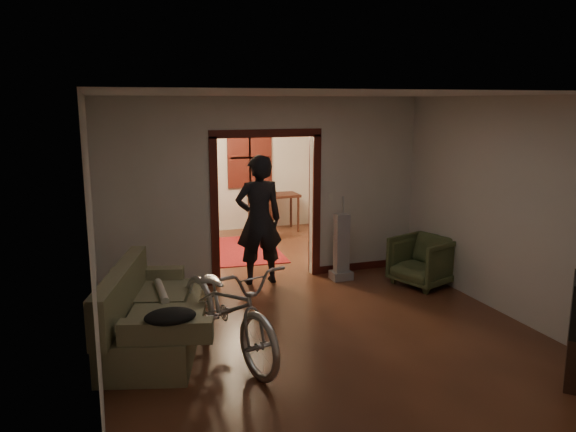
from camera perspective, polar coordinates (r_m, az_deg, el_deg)
name	(u,v)px	position (r m, az deg, el deg)	size (l,w,h in m)	color
floor	(281,293)	(8.20, -0.69, -7.84)	(5.00, 8.50, 0.01)	#3F1F14
ceiling	(281,96)	(7.73, -0.75, 12.13)	(5.00, 8.50, 0.01)	white
wall_back	(217,166)	(11.92, -7.23, 5.10)	(5.00, 0.02, 2.80)	beige
wall_left	(92,209)	(7.46, -19.27, 0.68)	(0.02, 8.50, 2.80)	beige
wall_right	(435,189)	(8.95, 14.67, 2.68)	(0.02, 8.50, 2.80)	beige
partition_wall	(265,190)	(8.55, -2.31, 2.65)	(5.00, 0.14, 2.80)	beige
door_casing	(266,209)	(8.60, -2.30, 0.68)	(1.74, 0.20, 2.32)	#3F130E
far_window	(250,158)	(12.02, -3.92, 5.95)	(0.98, 0.06, 1.28)	black
chandelier	(236,123)	(10.14, -5.27, 9.41)	(0.24, 0.24, 0.24)	#FFE0A5
light_switch	(331,197)	(8.86, 4.35, 1.96)	(0.08, 0.01, 0.12)	silver
sofa	(156,306)	(6.56, -13.28, -8.90)	(0.91, 2.03, 0.93)	#636443
rolled_paper	(161,291)	(6.83, -12.74, -7.47)	(0.09, 0.09, 0.75)	beige
jacket	(170,316)	(5.64, -11.87, -9.94)	(0.50, 0.37, 0.15)	black
bicycle	(227,307)	(6.17, -6.17, -9.16)	(0.73, 2.09, 1.10)	silver
armchair	(423,261)	(8.70, 13.54, -4.47)	(0.79, 0.81, 0.74)	#424C2B
vacuum	(342,247)	(8.72, 5.47, -3.13)	(0.32, 0.26, 1.04)	gray
person	(259,220)	(8.43, -2.98, -0.40)	(0.71, 0.47, 1.96)	black
oriental_rug	(235,250)	(10.48, -5.44, -3.50)	(1.60, 2.10, 0.02)	maroon
locker	(150,191)	(11.30, -13.86, 2.47)	(1.00, 0.56, 2.01)	#243721
globe	(147,143)	(11.19, -14.09, 7.21)	(0.28, 0.28, 0.28)	#1E5972
desk	(274,213)	(11.94, -1.47, 0.30)	(1.05, 0.59, 0.78)	#331811
desk_chair	(262,218)	(11.23, -2.62, -0.25)	(0.38, 0.38, 0.85)	#331811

